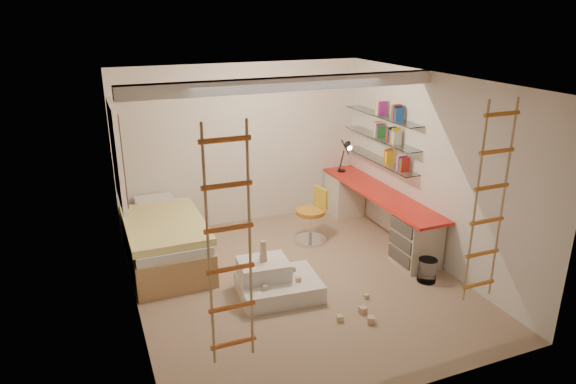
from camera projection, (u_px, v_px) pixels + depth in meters
name	position (u px, v px, depth m)	size (l,w,h in m)	color
floor	(297.00, 282.00, 6.71)	(4.50, 4.50, 0.00)	#967D60
ceiling_beam	(288.00, 84.00, 6.12)	(4.00, 0.18, 0.16)	white
window_frame	(116.00, 154.00, 6.80)	(0.06, 1.15, 1.35)	white
window_blind	(120.00, 154.00, 6.81)	(0.02, 1.00, 1.20)	#4C2D1E
rope_ladder_left	(230.00, 249.00, 4.19)	(0.41, 0.04, 2.13)	#BC5420
rope_ladder_right	(489.00, 204.00, 5.15)	(0.41, 0.04, 2.13)	orange
waste_bin	(427.00, 270.00, 6.68)	(0.25, 0.25, 0.31)	white
desk	(377.00, 212.00, 7.93)	(0.56, 2.80, 0.75)	red
shelves	(381.00, 138.00, 7.85)	(0.25, 1.80, 0.71)	white
bed	(165.00, 240.00, 7.14)	(1.02, 2.00, 0.69)	#AD7F51
task_lamp	(347.00, 152.00, 8.51)	(0.14, 0.36, 0.57)	black
swivel_chair	(312.00, 222.00, 7.78)	(0.57, 0.57, 0.85)	#B47722
play_platform	(274.00, 282.00, 6.37)	(1.04, 0.84, 0.44)	silver
toy_blocks	(307.00, 281.00, 6.17)	(1.27, 1.17, 0.71)	#CCB284
books	(381.00, 130.00, 7.81)	(0.14, 0.70, 0.92)	red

